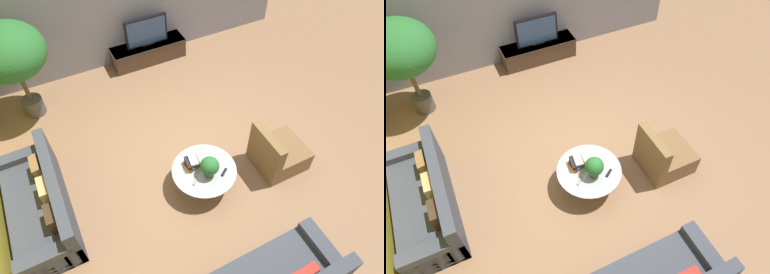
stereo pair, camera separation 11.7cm
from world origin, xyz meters
The scene contains 11 objects.
ground_plane centered at (0.00, 0.00, 0.00)m, with size 24.00×24.00×0.00m, color #8C6647.
media_console centered at (0.31, 2.94, 0.23)m, with size 1.68×0.50×0.44m.
television centered at (0.31, 2.94, 0.75)m, with size 0.94×0.13×0.63m.
coffee_table centered at (-0.18, -0.60, 0.30)m, with size 1.02×1.02×0.43m.
couch_by_wall centered at (-2.60, 0.03, 0.29)m, with size 0.84×2.02×0.84m.
armchair_wicker centered at (1.13, -0.77, 0.27)m, with size 0.80×0.76×0.86m.
potted_palm_tall centered at (-2.32, 2.40, 1.39)m, with size 1.25×1.25×1.91m.
potted_plant_tabletop centered at (-0.15, -0.71, 0.64)m, with size 0.29×0.29×0.36m.
book_stack centered at (-0.31, -0.45, 0.51)m, with size 0.29×0.26×0.18m.
remote_black centered at (0.07, -0.79, 0.44)m, with size 0.04×0.16×0.02m, color black.
remote_silver centered at (-0.41, -0.72, 0.44)m, with size 0.04×0.16×0.02m, color gray.
Camera 1 is at (-1.76, -3.25, 4.85)m, focal length 32.00 mm.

